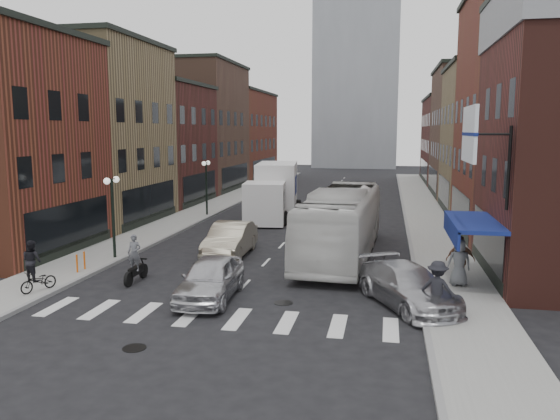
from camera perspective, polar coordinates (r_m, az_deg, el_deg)
The scene contains 31 objects.
ground at distance 21.85m, azimuth -4.37°, elevation -8.55°, with size 160.00×160.00×0.00m, color black.
sidewalk_left at distance 44.88m, azimuth -7.33°, elevation 0.25°, with size 3.00×74.00×0.15m, color gray.
sidewalk_right at distance 42.69m, azimuth 14.87°, elevation -0.38°, with size 3.00×74.00×0.15m, color gray.
curb_left at distance 44.44m, azimuth -5.49°, elevation 0.10°, with size 0.20×74.00×0.16m, color gray.
curb_right at distance 42.63m, azimuth 12.85°, elevation -0.42°, with size 0.20×74.00×0.16m, color gray.
crosswalk_stripes at distance 19.12m, azimuth -6.82°, elevation -11.09°, with size 12.00×2.20×0.01m, color silver.
bldg_left_mid_a at distance 39.89m, azimuth -20.18°, elevation 7.57°, with size 10.30×10.20×12.30m.
bldg_left_mid_b at distance 48.74m, azimuth -14.00°, elevation 6.70°, with size 10.30×10.20×10.30m.
bldg_left_far_a at distance 58.87m, azimuth -9.47°, elevation 8.54°, with size 10.30×12.20×13.30m.
bldg_left_far_b at distance 72.15m, azimuth -5.51°, elevation 7.76°, with size 10.30×16.20×11.30m.
bldg_right_mid_a at distance 35.40m, azimuth 26.81°, elevation 8.77°, with size 10.30×10.20×14.30m.
bldg_right_mid_b at distance 45.11m, azimuth 23.29°, elevation 6.80°, with size 10.30×10.20×11.30m.
bldg_right_far_a at distance 55.92m, azimuth 20.98°, elevation 7.60°, with size 10.30×12.20×12.30m.
bldg_right_far_b at distance 69.77m, azimuth 19.01°, elevation 6.92°, with size 10.30×16.20×10.30m.
awning_blue at distance 23.17m, azimuth 19.14°, elevation -1.35°, with size 1.80×5.00×0.78m.
billboard_sign at distance 20.84m, azimuth 19.43°, elevation 7.30°, with size 1.52×3.00×3.70m.
distant_tower at distance 100.05m, azimuth 8.18°, elevation 19.01°, with size 14.00×14.00×50.00m, color #9399A0.
streetlamp_near at distance 27.65m, azimuth -17.10°, elevation 0.85°, with size 0.32×1.22×4.11m.
streetlamp_far at distance 40.45m, azimuth -7.71°, elevation 3.41°, with size 0.32×1.22×4.11m.
bike_rack at distance 25.85m, azimuth -20.10°, elevation -5.12°, with size 0.08×0.68×0.80m.
box_truck at distance 39.33m, azimuth -0.66°, elevation 1.93°, with size 3.50×9.33×3.94m.
motorcycle_rider at distance 23.66m, azimuth -14.92°, elevation -5.08°, with size 0.58×2.02×2.06m.
transit_bus at distance 27.57m, azimuth 6.47°, elevation -1.34°, with size 2.90×12.41×3.46m, color silver.
sedan_left_near at distance 20.92m, azimuth -7.28°, elevation -7.09°, with size 1.89×4.70×1.60m, color silver.
sedan_left_far at distance 27.80m, azimuth -5.22°, elevation -3.10°, with size 1.79×5.12×1.69m, color #BEB49A.
curb_car at distance 20.45m, azimuth 13.23°, elevation -7.76°, with size 2.10×5.16×1.50m, color #B4B4B9.
parked_bicycle at distance 23.26m, azimuth -23.91°, elevation -6.81°, with size 0.53×1.52×0.80m, color black.
ped_left_solo at distance 24.82m, azimuth -24.50°, elevation -4.83°, with size 0.83×0.48×1.72m, color black.
ped_right_a at distance 19.14m, azimuth 16.12°, elevation -7.89°, with size 1.22×0.61×1.89m, color black.
ped_right_b at distance 23.46m, azimuth 18.33°, elevation -4.94°, with size 1.14×0.57×1.95m, color #8B5E47.
ped_right_c at distance 23.05m, azimuth 18.20°, elevation -5.21°, with size 0.93×0.61×1.91m, color slate.
Camera 1 is at (5.65, -20.13, 6.34)m, focal length 35.00 mm.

